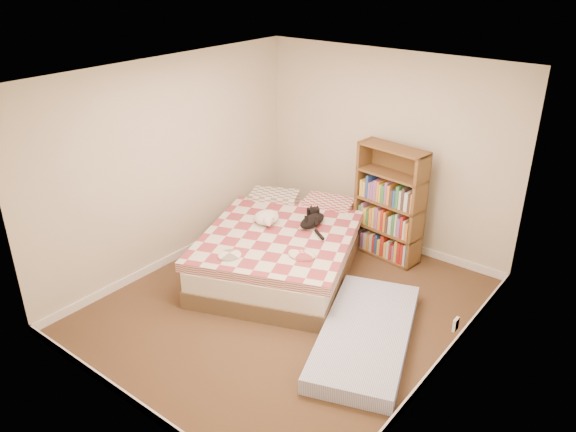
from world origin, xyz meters
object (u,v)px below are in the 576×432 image
Objects in this scene: floor_mattress at (366,335)px; white_dog at (266,218)px; bed at (284,247)px; black_cat at (314,220)px; bookshelf at (389,216)px.

white_dog is at bearing 141.87° from floor_mattress.
bed is 7.89× the size of white_dog.
bed is 1.48× the size of floor_mattress.
black_cat is at bearing 26.28° from bed.
black_cat is (0.25, 0.27, 0.34)m from bed.
bed is at bearing 137.67° from floor_mattress.
floor_mattress is 1.67m from black_cat.
bed is at bearing -120.69° from bookshelf.
bed is 1.68m from floor_mattress.
black_cat is 0.57m from white_dog.
floor_mattress is 2.60× the size of black_cat.
black_cat reaches higher than floor_mattress.
black_cat is (-1.30, 0.91, 0.54)m from floor_mattress.
floor_mattress is (0.71, -1.70, -0.46)m from bookshelf.
bookshelf is (0.83, 1.06, 0.26)m from bed.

